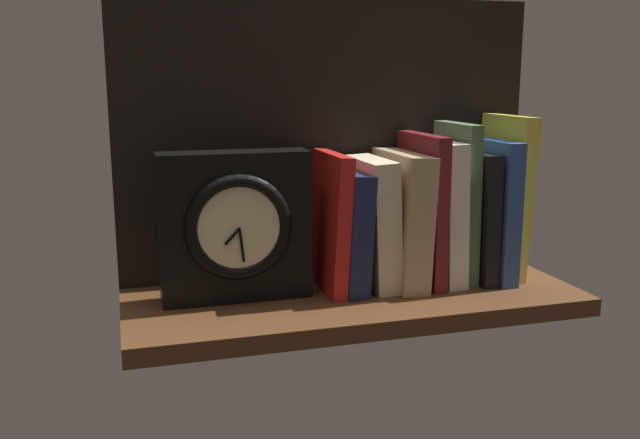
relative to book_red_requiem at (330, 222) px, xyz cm
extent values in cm
cube|color=#4C2D19|center=(2.63, -3.22, -11.15)|extent=(64.51, 24.87, 2.50)
cube|color=black|center=(2.63, 8.61, 11.09)|extent=(64.51, 1.20, 41.99)
cube|color=red|center=(0.00, 0.00, 0.00)|extent=(3.14, 13.54, 19.89)
cube|color=#192147|center=(2.95, 0.00, -1.28)|extent=(4.01, 13.84, 17.37)
cube|color=beige|center=(6.70, 0.00, -0.50)|extent=(4.62, 13.02, 18.96)
cube|color=tan|center=(10.93, 0.00, -0.13)|extent=(4.89, 15.32, 19.69)
cube|color=maroon|center=(14.30, 0.00, 1.18)|extent=(2.10, 14.75, 22.18)
cube|color=silver|center=(17.13, 0.00, 0.66)|extent=(3.78, 13.65, 21.23)
cube|color=#476B44|center=(19.94, 0.00, 1.93)|extent=(2.28, 12.11, 23.69)
cube|color=black|center=(22.41, 0.00, -0.18)|extent=(2.79, 14.69, 19.49)
cube|color=#2D4C8E|center=(25.23, 0.00, 0.68)|extent=(2.69, 16.03, 21.18)
cube|color=gold|center=(28.10, 0.00, 2.40)|extent=(3.60, 12.62, 24.70)
cube|color=black|center=(-13.82, -0.58, 0.36)|extent=(20.53, 5.65, 20.53)
torus|color=black|center=(-13.82, -3.81, 0.83)|extent=(14.43, 1.77, 14.43)
cylinder|color=beige|center=(-13.82, -3.81, 0.83)|extent=(11.65, 0.60, 11.65)
cube|color=black|center=(-14.80, -4.31, -0.21)|extent=(2.18, 0.30, 2.27)
cube|color=black|center=(-13.58, -4.31, -1.44)|extent=(0.79, 0.30, 4.56)
torus|color=black|center=(-13.82, -3.41, 9.04)|extent=(2.44, 0.44, 2.44)
camera|label=1|loc=(-28.83, -92.75, 20.72)|focal=38.85mm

